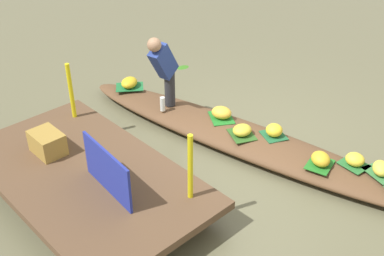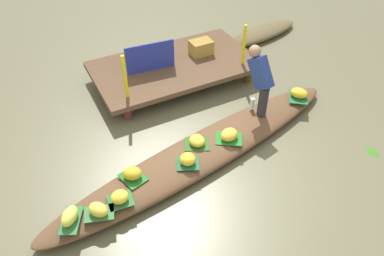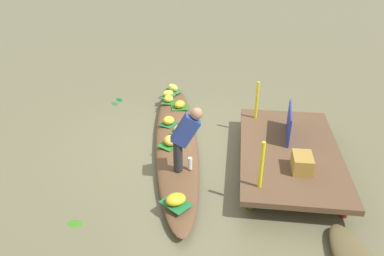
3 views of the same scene
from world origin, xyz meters
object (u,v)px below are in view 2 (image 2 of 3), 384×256
Objects in this scene: banana_bunch_2 at (120,197)px; banana_bunch_3 at (188,159)px; banana_bunch_1 at (229,135)px; water_bottle at (252,104)px; banana_bunch_6 at (132,173)px; banana_bunch_7 at (197,141)px; vendor_person at (260,78)px; moored_boat at (262,33)px; banana_bunch_4 at (299,93)px; market_banner at (150,57)px; banana_bunch_0 at (70,216)px; banana_bunch_5 at (98,210)px; produce_crate at (201,47)px; vendor_boat at (204,151)px.

banana_bunch_3 is at bearing 10.25° from banana_bunch_2.
banana_bunch_1 is 0.90m from water_bottle.
banana_bunch_6 is at bearing 172.33° from banana_bunch_3.
banana_bunch_1 reaches higher than banana_bunch_7.
banana_bunch_3 is 1.82m from vendor_person.
banana_bunch_4 is (-1.05, -2.58, 0.23)m from moored_boat.
market_banner is (-2.10, 1.87, 0.33)m from banana_bunch_4.
banana_bunch_3 is at bearing 6.70° from banana_bunch_0.
banana_bunch_3 is 2.60m from banana_bunch_4.
vendor_person is at bearing -137.62° from moored_boat.
banana_bunch_4 is 4.06m from banana_bunch_5.
produce_crate is at bearing 89.81° from water_bottle.
banana_bunch_3 is 0.88× the size of banana_bunch_6.
banana_bunch_5 is 3.30m from market_banner.
banana_bunch_0 is at bearing -166.97° from vendor_person.
water_bottle is 2.13m from market_banner.
banana_bunch_0 is 1.17× the size of banana_bunch_6.
produce_crate is (1.20, 2.32, 0.40)m from vendor_boat.
market_banner is (0.04, 2.21, 0.54)m from vendor_boat.
vendor_person is at bearing 5.54° from vendor_boat.
vendor_person is at bearing 11.92° from banana_bunch_7.
banana_bunch_3 is 0.25× the size of market_banner.
banana_bunch_0 is 1.41× the size of water_bottle.
banana_bunch_5 is (-1.83, -0.49, 0.21)m from vendor_boat.
vendor_boat is 2.24m from banana_bunch_0.
vendor_boat is 20.24× the size of banana_bunch_5.
water_bottle reaches higher than banana_bunch_6.
market_banner is (1.87, 2.70, 0.33)m from banana_bunch_5.
vendor_person is (2.45, 0.47, 0.59)m from banana_bunch_6.
banana_bunch_3 is at bearing -148.93° from moored_boat.
banana_bunch_0 is at bearing -165.55° from water_bottle.
water_bottle reaches higher than banana_bunch_2.
vendor_boat is 25.17× the size of water_bottle.
banana_bunch_7 is 2.16m from market_banner.
banana_bunch_7 is 2.58m from produce_crate.
market_banner is (-1.19, 1.85, -0.26)m from vendor_person.
banana_bunch_2 is 0.20× the size of vendor_person.
banana_bunch_0 is (-5.38, -3.35, 0.24)m from moored_boat.
banana_bunch_6 is at bearing -113.45° from market_banner.
banana_bunch_1 is at bearing -16.35° from vendor_boat.
banana_bunch_6 is (0.30, 0.31, 0.01)m from banana_bunch_2.
banana_bunch_7 is (2.11, 0.51, -0.02)m from banana_bunch_0.
banana_bunch_2 is at bearing -160.58° from banana_bunch_7.
banana_bunch_1 reaches higher than moored_boat.
banana_bunch_4 is 1.14× the size of banana_bunch_7.
moored_boat is at bearing 67.89° from banana_bunch_4.
banana_bunch_3 is 0.85× the size of banana_bunch_5.
water_bottle is (2.71, 0.86, 0.03)m from banana_bunch_2.
banana_bunch_0 is at bearing 170.49° from banana_bunch_5.
moored_boat is at bearing 34.15° from banana_bunch_5.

